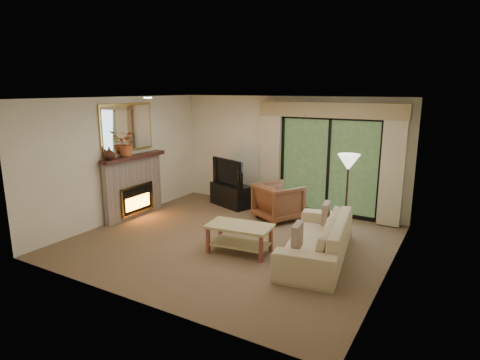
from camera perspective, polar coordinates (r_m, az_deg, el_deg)
The scene contains 22 objects.
floor at distance 7.54m, azimuth -1.16°, elevation -8.63°, with size 5.50×5.50×0.00m, color brown.
ceiling at distance 7.01m, azimuth -1.26°, elevation 11.55°, with size 5.50×5.50×0.00m, color silver.
wall_back at distance 9.35m, azimuth 6.79°, elevation 3.80°, with size 5.00×5.00×0.00m, color #EDE1C5.
wall_front at distance 5.25m, azimuth -15.54°, elevation -3.77°, with size 5.00×5.00×0.00m, color #EDE1C5.
wall_left at distance 8.88m, azimuth -16.56°, elevation 2.87°, with size 5.00×5.00×0.00m, color #EDE1C5.
wall_right at distance 6.23m, azimuth 20.97°, elevation -1.57°, with size 5.00×5.00×0.00m, color #EDE1C5.
fireplace at distance 9.06m, azimuth -14.88°, elevation -0.82°, with size 0.24×1.70×1.37m, color gray, non-canonical shape.
mirror at distance 8.91m, azimuth -15.74°, elevation 7.17°, with size 0.07×1.45×1.02m, color tan, non-canonical shape.
sliding_door at distance 9.00m, azimuth 12.48°, elevation 1.93°, with size 2.26×0.10×2.16m, color black, non-canonical shape.
curtain_left at distance 9.37m, azimuth 4.42°, elevation 3.24°, with size 0.45×0.18×2.35m, color #C2B18C.
curtain_right at distance 8.57m, azimuth 20.90°, elevation 1.52°, with size 0.45×0.18×2.35m, color #C2B18C.
cornice at distance 8.77m, azimuth 12.69°, elevation 9.68°, with size 3.20×0.24×0.32m, color #9F8659.
media_console at distance 9.63m, azimuth -1.28°, elevation -2.14°, with size 1.07×0.48×0.53m, color black.
tv at distance 9.50m, azimuth -1.30°, elevation 1.23°, with size 1.08×0.14×0.62m, color black.
armchair at distance 8.64m, azimuth 5.49°, elevation -3.09°, with size 0.84×0.87×0.79m, color brown.
sofa at distance 6.84m, azimuth 10.87°, elevation -8.07°, with size 2.36×0.92×0.69m, color tan.
pillow_near at distance 6.18m, azimuth 8.15°, elevation -7.93°, with size 0.10×0.40×0.40m, color #502F2B.
pillow_far at distance 7.40m, azimuth 12.13°, elevation -4.60°, with size 0.10×0.38×0.38m, color #502F2B.
coffee_table at distance 6.95m, azimuth -0.06°, elevation -8.34°, with size 1.10×0.60×0.49m, color tan, non-canonical shape.
floor_lamp at distance 7.90m, azimuth 14.92°, elevation -2.08°, with size 0.42×0.42×1.57m, color #EFE5C4, non-canonical shape.
vase at distance 8.46m, azimuth -18.09°, elevation 3.63°, with size 0.24×0.24×0.25m, color #381B13.
branches at distance 8.77m, azimuth -15.80°, elevation 5.00°, with size 0.47×0.41×0.53m, color #CF6736.
Camera 1 is at (3.65, -5.99, 2.76)m, focal length 30.00 mm.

